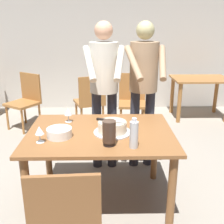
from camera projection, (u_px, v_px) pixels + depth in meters
ground_plane at (101, 201)px, 2.76m from camera, size 14.00×14.00×0.00m
back_wall at (103, 40)px, 5.36m from camera, size 10.00×0.12×2.70m
main_dining_table at (100, 143)px, 2.56m from camera, size 1.33×0.98×0.75m
cake_on_platter at (112, 128)px, 2.48m from camera, size 0.34×0.34×0.11m
cake_knife at (105, 120)px, 2.48m from camera, size 0.26×0.12×0.02m
plate_stack at (59, 133)px, 2.39m from camera, size 0.22×0.22×0.08m
wine_glass_near at (68, 112)px, 2.73m from camera, size 0.08×0.08×0.14m
wine_glass_far at (39, 131)px, 2.27m from camera, size 0.08×0.08×0.14m
water_bottle at (134, 134)px, 2.17m from camera, size 0.07×0.07×0.25m
hurricane_lamp at (109, 133)px, 2.22m from camera, size 0.11×0.11×0.21m
person_cutting_cake at (104, 81)px, 3.08m from camera, size 0.47×0.56×1.72m
person_standing_beside at (144, 80)px, 3.12m from camera, size 0.47×0.56×1.72m
chair_near_side at (67, 220)px, 1.78m from camera, size 0.46×0.46×0.90m
background_table at (200, 87)px, 4.98m from camera, size 1.00×0.70×0.74m
background_chair_0 at (90, 100)px, 4.48m from camera, size 0.56×0.56×0.90m
background_chair_1 at (132, 99)px, 4.51m from camera, size 0.47×0.47×0.90m
background_chair_2 at (26, 99)px, 4.52m from camera, size 0.61×0.61×0.90m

